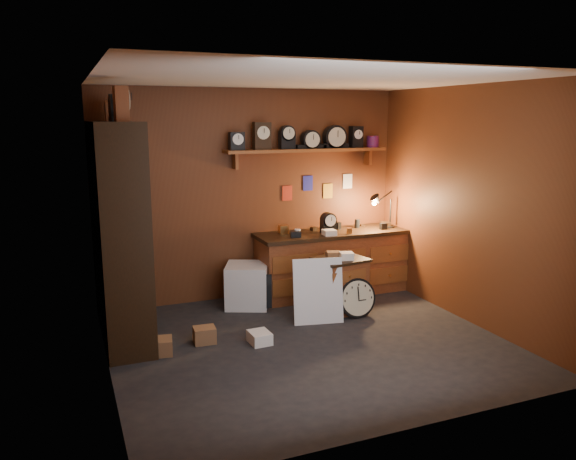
# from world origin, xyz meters

# --- Properties ---
(floor) EXTENTS (4.00, 4.00, 0.00)m
(floor) POSITION_xyz_m (0.00, 0.00, 0.00)
(floor) COLOR black
(floor) RESTS_ON ground
(room_shell) EXTENTS (4.02, 3.62, 2.71)m
(room_shell) POSITION_xyz_m (0.04, 0.11, 1.72)
(room_shell) COLOR #5B2D15
(room_shell) RESTS_ON ground
(shelving_unit) EXTENTS (0.47, 1.60, 2.58)m
(shelving_unit) POSITION_xyz_m (-1.79, 0.98, 1.25)
(shelving_unit) COLOR black
(shelving_unit) RESTS_ON ground
(workbench) EXTENTS (2.13, 0.66, 1.36)m
(workbench) POSITION_xyz_m (1.03, 1.47, 0.47)
(workbench) COLOR brown
(workbench) RESTS_ON ground
(low_cabinet) EXTENTS (0.66, 0.59, 0.76)m
(low_cabinet) POSITION_xyz_m (0.77, 0.78, 0.37)
(low_cabinet) COLOR brown
(low_cabinet) RESTS_ON ground
(big_round_clock) EXTENTS (0.47, 0.16, 0.48)m
(big_round_clock) POSITION_xyz_m (0.86, 0.53, 0.23)
(big_round_clock) COLOR black
(big_round_clock) RESTS_ON ground
(white_panel) EXTENTS (0.60, 0.27, 0.77)m
(white_panel) POSITION_xyz_m (0.36, 0.54, 0.00)
(white_panel) COLOR silver
(white_panel) RESTS_ON ground
(mini_fridge) EXTENTS (0.67, 0.70, 0.53)m
(mini_fridge) POSITION_xyz_m (-0.22, 1.39, 0.27)
(mini_fridge) COLOR silver
(mini_fridge) RESTS_ON ground
(floor_box_a) EXTENTS (0.30, 0.26, 0.16)m
(floor_box_a) POSITION_xyz_m (-1.50, 0.32, 0.08)
(floor_box_a) COLOR brown
(floor_box_a) RESTS_ON ground
(floor_box_b) EXTENTS (0.22, 0.26, 0.12)m
(floor_box_b) POSITION_xyz_m (-0.47, 0.20, 0.06)
(floor_box_b) COLOR white
(floor_box_b) RESTS_ON ground
(floor_box_c) EXTENTS (0.24, 0.21, 0.17)m
(floor_box_c) POSITION_xyz_m (-1.01, 0.43, 0.08)
(floor_box_c) COLOR brown
(floor_box_c) RESTS_ON ground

